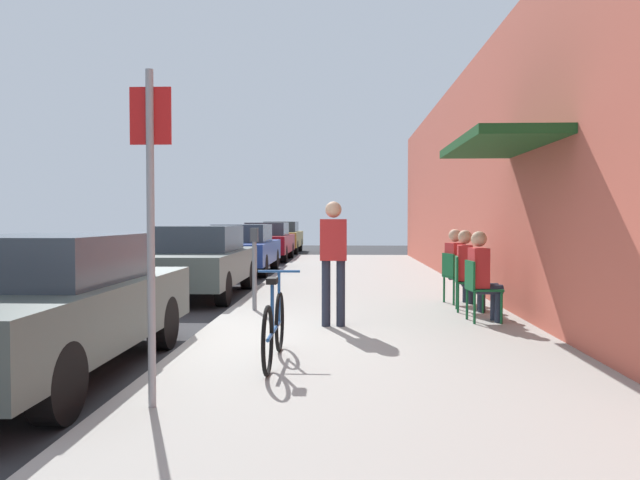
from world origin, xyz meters
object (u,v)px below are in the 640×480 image
Objects in this scene: cafe_chair_1 at (465,279)px; parking_meter at (254,262)px; cafe_chair_2 at (455,275)px; street_sign at (151,211)px; seated_patron_1 at (469,267)px; parked_car_0 at (45,304)px; pedestrian_standing at (333,253)px; parked_car_4 at (281,237)px; parked_car_2 at (242,248)px; seated_patron_0 at (483,273)px; bicycle_0 at (274,327)px; cafe_chair_0 at (478,286)px; parked_car_1 at (198,260)px; parked_car_3 at (267,241)px; seated_patron_2 at (458,263)px.

parking_meter is at bearing -179.62° from cafe_chair_1.
street_sign is at bearing -119.79° from cafe_chair_2.
seated_patron_1 is at bearing 0.24° from parking_meter.
pedestrian_standing is (2.84, 2.32, 0.39)m from parked_car_0.
parked_car_4 is 19.17m from parking_meter.
parked_car_0 is 11.81m from parked_car_2.
seated_patron_0 is (3.46, 4.08, -0.82)m from street_sign.
street_sign is at bearing -117.67° from bicycle_0.
parked_car_4 is at bearing 90.00° from parked_car_0.
cafe_chair_0 is (3.40, 4.08, -1.02)m from street_sign.
cafe_chair_2 is at bearing 89.84° from cafe_chair_1.
street_sign is at bearing -86.45° from parked_car_4.
cafe_chair_1 is at bearing 37.63° from parked_car_0.
parked_car_3 is (0.00, 11.17, 0.01)m from parked_car_1.
parked_car_1 is 2.57× the size of bicycle_0.
cafe_chair_1 is at bearing 172.61° from seated_patron_1.
parked_car_0 is at bearing -142.37° from cafe_chair_1.
parked_car_4 reaches higher than seated_patron_0.
street_sign is 1.52× the size of bicycle_0.
parked_car_0 is at bearing -136.80° from seated_patron_2.
pedestrian_standing reaches higher than bicycle_0.
parked_car_1 is at bearing 101.03° from street_sign.
parked_car_2 is at bearing 90.00° from parked_car_1.
cafe_chair_1 is 0.86m from cafe_chair_2.
parked_car_4 is 3.41× the size of seated_patron_1.
parked_car_2 is 3.33× the size of parking_meter.
seated_patron_1 is at bearing -86.24° from cafe_chair_2.
parked_car_3 is 18.95m from street_sign.
parking_meter reaches higher than cafe_chair_2.
seated_patron_2 reaches higher than cafe_chair_2.
parked_car_0 reaches higher than seated_patron_2.
bicycle_0 is (0.73, -3.57, -0.41)m from parking_meter.
cafe_chair_0 is at bearing -76.29° from parked_car_4.
pedestrian_standing is at bearing -144.62° from cafe_chair_1.
pedestrian_standing is (-2.06, -2.33, 0.50)m from cafe_chair_2.
street_sign is 6.20m from seated_patron_1.
parked_car_2 reaches higher than cafe_chair_2.
pedestrian_standing is at bearing -132.13° from seated_patron_2.
parked_car_2 is 3.41× the size of seated_patron_2.
parked_car_0 is 17.56m from parked_car_3.
parking_meter is at bearing 67.58° from parked_car_0.
parked_car_0 is 2.57× the size of bicycle_0.
parked_car_1 is at bearing 143.53° from cafe_chair_0.
parking_meter is at bearing 163.66° from cafe_chair_0.
parked_car_3 is 14.63m from cafe_chair_1.
cafe_chair_0 is 1.90m from seated_patron_2.
parking_meter is at bearing 89.43° from street_sign.
cafe_chair_0 is at bearing -91.85° from seated_patron_2.
pedestrian_standing reaches higher than parked_car_2.
seated_patron_0 and seated_patron_2 have the same top height.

